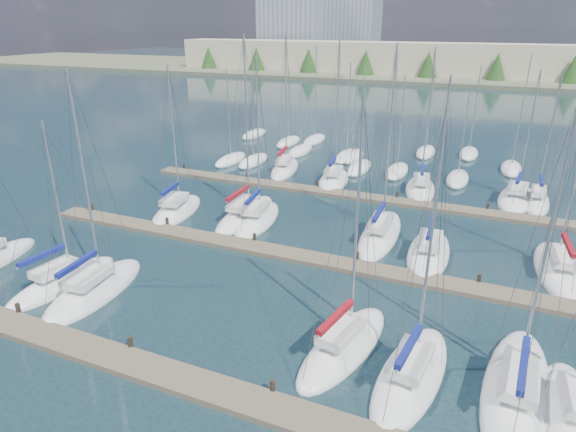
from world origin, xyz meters
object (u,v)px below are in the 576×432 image
at_px(sailboat_q, 516,198).
at_px(sailboat_b, 63,282).
at_px(sailboat_l, 429,253).
at_px(sailboat_o, 333,180).
at_px(sailboat_h, 177,210).
at_px(sailboat_r, 536,202).
at_px(sailboat_n, 285,169).
at_px(sailboat_p, 420,189).
at_px(sailboat_m, 558,269).
at_px(sailboat_e, 411,375).
at_px(sailboat_k, 380,234).
at_px(sailboat_c, 95,290).
at_px(sailboat_d, 344,346).
at_px(sailboat_i, 245,214).
at_px(sailboat_g, 572,414).
at_px(sailboat_f, 516,390).
at_px(sailboat_j, 257,219).

xyz_separation_m(sailboat_q, sailboat_b, (-26.96, -28.68, 0.00)).
distance_m(sailboat_l, sailboat_o, 17.92).
height_order(sailboat_h, sailboat_r, sailboat_h).
distance_m(sailboat_n, sailboat_p, 15.35).
height_order(sailboat_m, sailboat_e, sailboat_e).
bearing_deg(sailboat_k, sailboat_b, -139.33).
height_order(sailboat_q, sailboat_o, sailboat_o).
bearing_deg(sailboat_q, sailboat_k, -120.15).
bearing_deg(sailboat_h, sailboat_p, 25.98).
height_order(sailboat_c, sailboat_r, sailboat_c).
xyz_separation_m(sailboat_m, sailboat_d, (-10.87, -13.65, 0.01)).
bearing_deg(sailboat_i, sailboat_h, -167.16).
distance_m(sailboat_q, sailboat_o, 17.71).
relative_size(sailboat_i, sailboat_l, 1.17).
xyz_separation_m(sailboat_g, sailboat_p, (-10.65, 27.74, -0.00)).
xyz_separation_m(sailboat_m, sailboat_p, (-11.22, 13.45, 0.01)).
distance_m(sailboat_d, sailboat_h, 23.03).
xyz_separation_m(sailboat_f, sailboat_d, (-8.14, -0.02, 0.01)).
xyz_separation_m(sailboat_b, sailboat_d, (18.53, 0.81, 0.01)).
bearing_deg(sailboat_d, sailboat_c, -166.40).
distance_m(sailboat_i, sailboat_j, 1.54).
xyz_separation_m(sailboat_g, sailboat_k, (-11.82, 15.32, -0.00)).
height_order(sailboat_l, sailboat_d, sailboat_d).
relative_size(sailboat_i, sailboat_k, 1.03).
relative_size(sailboat_q, sailboat_n, 0.82).
distance_m(sailboat_j, sailboat_g, 26.35).
bearing_deg(sailboat_l, sailboat_o, 128.60).
height_order(sailboat_c, sailboat_o, sailboat_o).
distance_m(sailboat_l, sailboat_j, 14.32).
distance_m(sailboat_n, sailboat_o, 6.72).
xyz_separation_m(sailboat_b, sailboat_p, (18.18, 27.91, 0.01)).
bearing_deg(sailboat_k, sailboat_h, -175.08).
height_order(sailboat_c, sailboat_p, sailboat_p).
height_order(sailboat_g, sailboat_n, sailboat_n).
relative_size(sailboat_m, sailboat_h, 0.95).
height_order(sailboat_b, sailboat_m, sailboat_m).
distance_m(sailboat_m, sailboat_p, 17.52).
bearing_deg(sailboat_b, sailboat_r, 50.74).
bearing_deg(sailboat_i, sailboat_f, -35.34).
bearing_deg(sailboat_c, sailboat_e, -5.96).
height_order(sailboat_q, sailboat_j, sailboat_j).
bearing_deg(sailboat_j, sailboat_q, 26.37).
bearing_deg(sailboat_p, sailboat_l, -86.41).
xyz_separation_m(sailboat_e, sailboat_k, (-5.09, 15.54, 0.00)).
bearing_deg(sailboat_m, sailboat_b, -157.51).
bearing_deg(sailboat_r, sailboat_h, -150.75).
bearing_deg(sailboat_i, sailboat_q, 30.39).
xyz_separation_m(sailboat_d, sailboat_p, (-0.35, 27.10, -0.00)).
bearing_deg(sailboat_q, sailboat_l, -104.69).
relative_size(sailboat_b, sailboat_r, 0.89).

